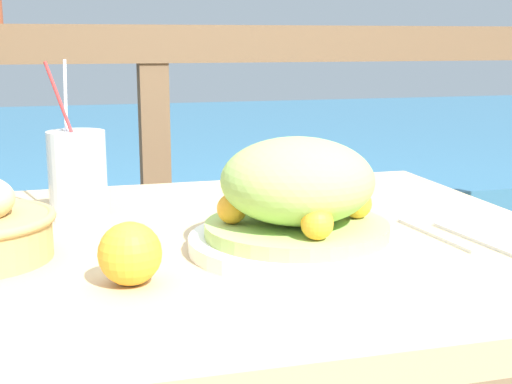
{
  "coord_description": "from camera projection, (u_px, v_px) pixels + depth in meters",
  "views": [
    {
      "loc": [
        -0.22,
        -0.95,
        1.01
      ],
      "look_at": [
        0.04,
        0.02,
        0.8
      ],
      "focal_mm": 50.0,
      "sensor_mm": 36.0,
      "label": 1
    }
  ],
  "objects": [
    {
      "name": "drink_glass",
      "position": [
        78.0,
        175.0,
        1.1
      ],
      "size": [
        0.09,
        0.09,
        0.24
      ],
      "color": "silver",
      "rests_on": "patio_table"
    },
    {
      "name": "railing_fence",
      "position": [
        154.0,
        132.0,
        1.76
      ],
      "size": [
        2.8,
        0.08,
        1.04
      ],
      "color": "brown",
      "rests_on": "ground_plane"
    },
    {
      "name": "patio_table",
      "position": [
        231.0,
        309.0,
        1.03
      ],
      "size": [
        0.96,
        0.82,
        0.74
      ],
      "color": "tan",
      "rests_on": "ground_plane"
    },
    {
      "name": "orange_near_basket",
      "position": [
        130.0,
        254.0,
        0.81
      ],
      "size": [
        0.07,
        0.07,
        0.07
      ],
      "color": "#F9A328",
      "rests_on": "patio_table"
    },
    {
      "name": "fork",
      "position": [
        437.0,
        235.0,
        1.01
      ],
      "size": [
        0.03,
        0.18,
        0.0
      ],
      "color": "silver",
      "rests_on": "patio_table"
    },
    {
      "name": "knife",
      "position": [
        477.0,
        239.0,
        0.99
      ],
      "size": [
        0.03,
        0.18,
        0.0
      ],
      "color": "silver",
      "rests_on": "patio_table"
    },
    {
      "name": "salad_plate",
      "position": [
        297.0,
        202.0,
        0.93
      ],
      "size": [
        0.29,
        0.29,
        0.15
      ],
      "color": "white",
      "rests_on": "patio_table"
    },
    {
      "name": "sea_backdrop",
      "position": [
        103.0,
        173.0,
        4.24
      ],
      "size": [
        12.0,
        4.0,
        0.46
      ],
      "color": "teal",
      "rests_on": "ground_plane"
    }
  ]
}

